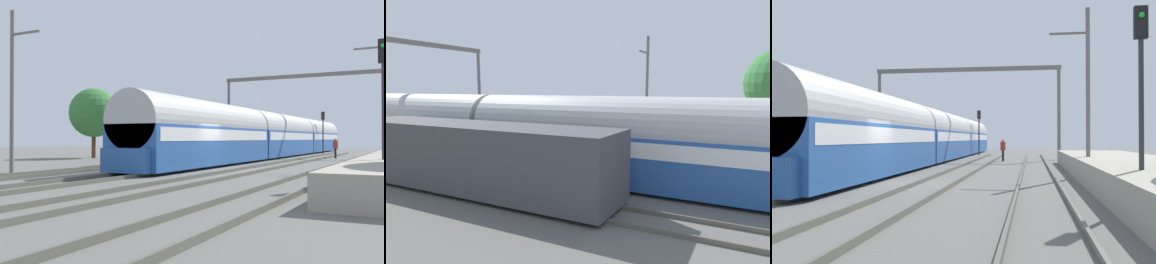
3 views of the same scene
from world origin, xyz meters
TOP-DOWN VIEW (x-y plane):
  - ground at (0.00, 0.00)m, footprint 120.00×120.00m
  - track_west at (-1.92, 0.00)m, footprint 1.51×60.00m
  - track_east at (1.92, 0.00)m, footprint 1.51×60.00m
  - track_far_east at (5.76, 0.00)m, footprint 1.52×60.00m
  - platform at (9.58, 2.00)m, footprint 4.40×28.00m
  - passenger_train at (-1.92, 18.58)m, footprint 2.93×49.20m
  - freight_car at (-5.76, 8.03)m, footprint 2.80×13.00m
  - person_crossing at (3.33, 17.22)m, footprint 0.38×0.46m
  - railway_signal_near at (8.49, -4.18)m, footprint 0.36×0.30m
  - railway_signal_far at (-0.00, 29.58)m, footprint 0.36×0.30m
  - catenary_gantry at (0.00, 20.44)m, footprint 15.93×0.28m
  - catenary_pole_east_mid at (8.12, 4.68)m, footprint 1.90×0.20m

SIDE VIEW (x-z plane):
  - ground at x=0.00m, z-range 0.00..0.00m
  - track_west at x=-1.92m, z-range 0.00..0.16m
  - track_east at x=1.92m, z-range 0.00..0.16m
  - track_far_east at x=5.76m, z-range 0.00..0.16m
  - platform at x=9.58m, z-range 0.00..0.90m
  - person_crossing at x=3.33m, z-range 0.16..1.89m
  - freight_car at x=-5.76m, z-range 0.12..2.82m
  - passenger_train at x=-1.92m, z-range 0.06..3.88m
  - railway_signal_far at x=0.00m, z-range 0.68..5.41m
  - railway_signal_near at x=8.49m, z-range 0.74..6.16m
  - catenary_pole_east_mid at x=8.12m, z-range 0.15..8.15m
  - catenary_gantry at x=0.00m, z-range 1.94..9.80m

